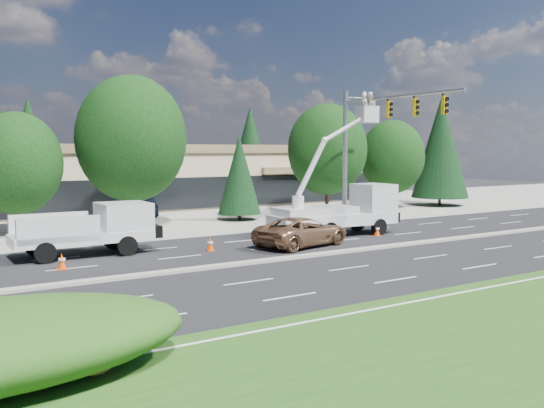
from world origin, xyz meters
TOP-DOWN VIEW (x-y plane):
  - ground at (0.00, 0.00)m, footprint 140.00×140.00m
  - concrete_apron at (0.00, 20.00)m, footprint 140.00×22.00m
  - road_median at (0.00, 0.00)m, footprint 120.00×0.55m
  - strip_mall at (0.00, 29.97)m, footprint 50.40×15.40m
  - tree_front_c at (-10.00, 15.00)m, footprint 5.26×5.26m
  - tree_front_d at (-3.00, 15.00)m, footprint 7.10×7.10m
  - tree_front_e at (5.00, 15.00)m, footprint 3.12×3.12m
  - tree_front_f at (13.00, 15.00)m, footprint 6.27×6.27m
  - tree_front_g at (20.00, 15.00)m, footprint 5.48×5.48m
  - tree_front_h at (26.00, 15.00)m, footprint 5.09×5.09m
  - tree_back_b at (-4.00, 42.00)m, footprint 5.28×5.28m
  - tree_back_c at (10.00, 42.00)m, footprint 4.29×4.29m
  - tree_back_d at (22.00, 42.00)m, footprint 5.30×5.30m
  - signal_mast at (10.03, 7.04)m, footprint 2.76×10.16m
  - utility_pickup at (-8.28, 6.03)m, footprint 6.47×2.64m
  - bucket_truck at (6.36, 4.88)m, footprint 7.98×3.02m
  - traffic_cone_a at (-10.40, 3.26)m, footprint 0.40×0.40m
  - traffic_cone_b at (-2.95, 4.05)m, footprint 0.40×0.40m
  - traffic_cone_c at (1.75, 3.49)m, footprint 0.40×0.40m
  - traffic_cone_d at (7.82, 3.56)m, footprint 0.40×0.40m
  - minivan at (1.81, 2.80)m, footprint 5.93×3.65m
  - parked_car_east at (0.00, 21.00)m, footprint 2.68×4.92m

SIDE VIEW (x-z plane):
  - ground at x=0.00m, z-range 0.00..0.00m
  - concrete_apron at x=0.00m, z-range 0.00..0.01m
  - road_median at x=0.00m, z-range 0.00..0.12m
  - traffic_cone_a at x=-10.40m, z-range -0.01..0.69m
  - traffic_cone_b at x=-2.95m, z-range -0.01..0.69m
  - traffic_cone_c at x=1.75m, z-range -0.01..0.69m
  - traffic_cone_d at x=7.82m, z-range -0.01..0.69m
  - minivan at x=1.81m, z-range 0.00..1.53m
  - parked_car_east at x=0.00m, z-range 0.00..1.54m
  - utility_pickup at x=-8.28m, z-range -0.22..2.25m
  - bucket_truck at x=6.36m, z-range -2.43..6.07m
  - strip_mall at x=0.00m, z-range 0.08..5.58m
  - tree_front_e at x=5.00m, z-range 0.22..6.36m
  - tree_front_c at x=-10.00m, z-range 0.62..7.92m
  - tree_front_g at x=20.00m, z-range 0.65..8.25m
  - tree_back_c at x=10.00m, z-range 0.31..8.77m
  - tree_front_f at x=13.00m, z-range 0.74..9.44m
  - tree_front_h at x=26.00m, z-range 0.37..10.41m
  - tree_back_b at x=-4.00m, z-range 0.38..10.79m
  - tree_back_d at x=22.00m, z-range 0.38..10.84m
  - tree_front_d at x=-3.00m, z-range 0.84..10.69m
  - signal_mast at x=10.03m, z-range 1.56..10.56m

